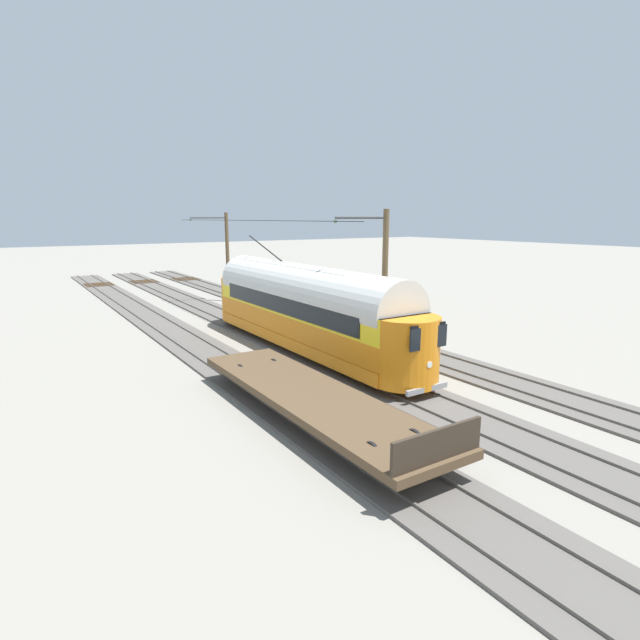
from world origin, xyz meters
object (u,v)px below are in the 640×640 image
(vintage_streetcar, at_px, (304,307))
(track_end_bumper, at_px, (247,295))
(flatcar_adjacent, at_px, (314,397))
(catenary_pole_mid_near, at_px, (383,280))
(catenary_pole_foreground, at_px, (226,255))

(vintage_streetcar, bearing_deg, track_end_bumper, -104.91)
(track_end_bumper, bearing_deg, flatcar_adjacent, 70.20)
(track_end_bumper, bearing_deg, vintage_streetcar, 75.09)
(catenary_pole_mid_near, bearing_deg, vintage_streetcar, -44.07)
(vintage_streetcar, bearing_deg, flatcar_adjacent, 60.97)
(flatcar_adjacent, height_order, track_end_bumper, flatcar_adjacent)
(flatcar_adjacent, height_order, catenary_pole_mid_near, catenary_pole_mid_near)
(flatcar_adjacent, bearing_deg, catenary_pole_mid_near, -143.97)
(catenary_pole_foreground, xyz_separation_m, catenary_pole_mid_near, (0.00, 19.09, 0.00))
(track_end_bumper, bearing_deg, catenary_pole_foreground, -6.42)
(catenary_pole_foreground, distance_m, catenary_pole_mid_near, 19.09)
(flatcar_adjacent, bearing_deg, track_end_bumper, -109.80)
(flatcar_adjacent, relative_size, track_end_bumper, 6.39)
(vintage_streetcar, relative_size, catenary_pole_mid_near, 2.48)
(catenary_pole_mid_near, relative_size, track_end_bumper, 3.85)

